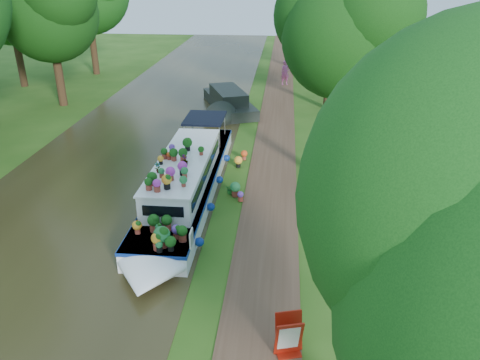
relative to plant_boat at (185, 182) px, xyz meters
name	(u,v)px	position (x,y,z in m)	size (l,w,h in m)	color
ground	(239,211)	(2.25, -0.68, -0.85)	(100.00, 100.00, 0.00)	#285014
canal_water	(91,204)	(-3.75, -0.68, -0.84)	(10.00, 100.00, 0.02)	#2D2813
towpath	(269,212)	(3.45, -0.68, -0.84)	(2.20, 100.00, 0.03)	#4E3424
plant_boat	(185,182)	(0.00, 0.00, 0.00)	(2.29, 13.52, 2.30)	white
tree_near_overhang	(344,27)	(6.04, 2.38, 5.75)	(5.52, 5.28, 8.99)	black
tree_near_mid	(334,7)	(6.73, 14.40, 5.58)	(6.90, 6.60, 9.40)	black
tree_far_c	(48,4)	(-11.27, 13.40, 5.67)	(7.13, 6.82, 9.59)	black
second_boat	(229,102)	(0.23, 13.05, -0.27)	(4.40, 7.96, 1.45)	black
sandwich_board	(289,337)	(4.20, -7.94, -0.33)	(0.72, 0.70, 1.08)	#A61A0B
pedestrian_pink	(285,73)	(3.87, 20.69, 0.14)	(0.70, 0.46, 1.92)	#CA5372
verge_plant	(230,189)	(1.76, 0.78, -0.64)	(0.38, 0.33, 0.42)	#217029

